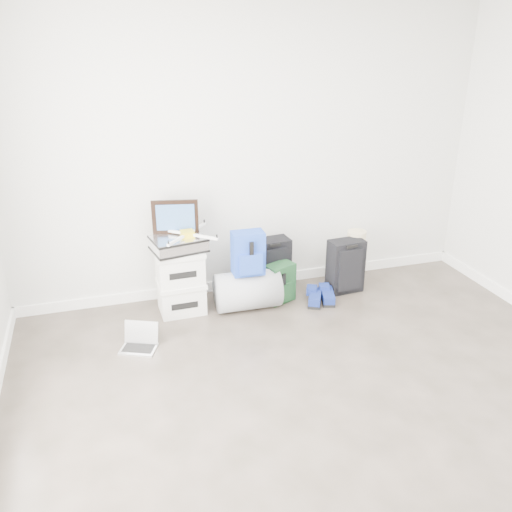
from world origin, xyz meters
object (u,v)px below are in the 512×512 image
object	(u,v)px
boxes_stack	(181,281)
briefcase	(178,244)
duffel_bag	(248,290)
laptop	(140,342)
carry_on	(346,266)
large_suitcase	(271,266)

from	to	relation	value
boxes_stack	briefcase	world-z (taller)	briefcase
briefcase	duffel_bag	size ratio (longest dim) A/B	0.76
briefcase	laptop	size ratio (longest dim) A/B	1.32
duffel_bag	carry_on	xyz separation A→B (m)	(1.02, 0.06, 0.08)
briefcase	duffel_bag	bearing A→B (deg)	-21.75
duffel_bag	laptop	bearing A→B (deg)	-157.69
briefcase	carry_on	size ratio (longest dim) A/B	0.85
duffel_bag	carry_on	bearing A→B (deg)	5.03
briefcase	large_suitcase	world-z (taller)	briefcase
briefcase	carry_on	bearing A→B (deg)	-12.18
boxes_stack	carry_on	distance (m)	1.61
duffel_bag	boxes_stack	bearing A→B (deg)	169.78
briefcase	duffel_bag	world-z (taller)	briefcase
large_suitcase	carry_on	distance (m)	0.73
carry_on	laptop	xyz separation A→B (m)	(-2.05, -0.45, -0.22)
boxes_stack	large_suitcase	xyz separation A→B (m)	(0.91, 0.14, -0.03)
duffel_bag	large_suitcase	world-z (taller)	large_suitcase
laptop	boxes_stack	bearing A→B (deg)	73.74
boxes_stack	large_suitcase	world-z (taller)	boxes_stack
boxes_stack	carry_on	size ratio (longest dim) A/B	1.13
carry_on	duffel_bag	bearing A→B (deg)	179.17
laptop	large_suitcase	bearing A→B (deg)	50.01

